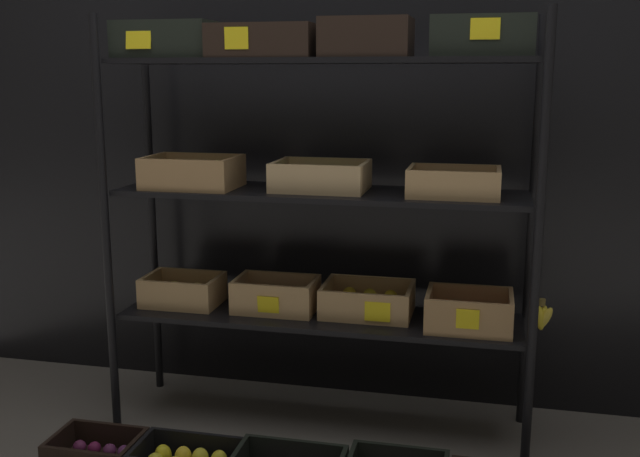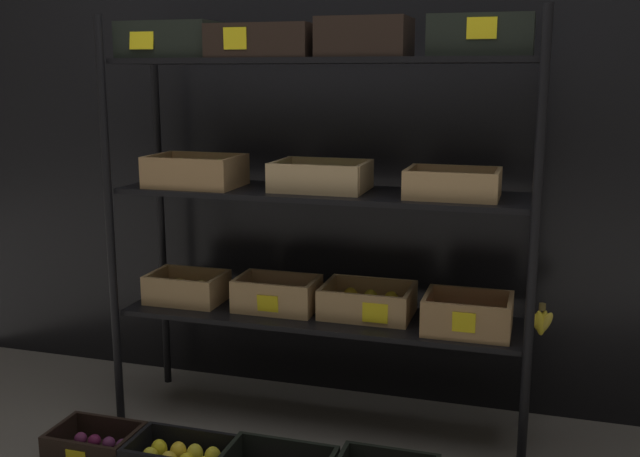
{
  "view_description": "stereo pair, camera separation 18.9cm",
  "coord_description": "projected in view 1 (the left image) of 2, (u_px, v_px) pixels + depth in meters",
  "views": [
    {
      "loc": [
        0.61,
        -2.69,
        1.38
      ],
      "look_at": [
        0.0,
        0.0,
        0.8
      ],
      "focal_mm": 41.73,
      "sensor_mm": 36.0,
      "label": 1
    },
    {
      "loc": [
        0.79,
        -2.64,
        1.38
      ],
      "look_at": [
        0.0,
        0.0,
        0.8
      ],
      "focal_mm": 41.73,
      "sensor_mm": 36.0,
      "label": 2
    }
  ],
  "objects": [
    {
      "name": "crate_ground_plum",
      "position": [
        96.0,
        454.0,
        2.66
      ],
      "size": [
        0.31,
        0.23,
        0.11
      ],
      "color": "black",
      "rests_on": "ground_plane"
    },
    {
      "name": "storefront_wall",
      "position": [
        341.0,
        74.0,
        3.08
      ],
      "size": [
        3.97,
        0.12,
        2.74
      ],
      "primitive_type": "cube",
      "color": "black",
      "rests_on": "ground_plane"
    },
    {
      "name": "display_rack",
      "position": [
        317.0,
        185.0,
        2.77
      ],
      "size": [
        1.67,
        0.43,
        1.58
      ],
      "color": "black",
      "rests_on": "ground_plane"
    },
    {
      "name": "ground_plane",
      "position": [
        320.0,
        423.0,
        2.98
      ],
      "size": [
        10.0,
        10.0,
        0.0
      ],
      "primitive_type": "plane",
      "color": "#605B56"
    }
  ]
}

